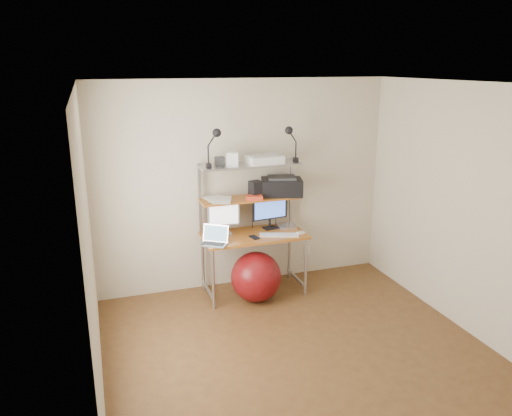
{
  "coord_description": "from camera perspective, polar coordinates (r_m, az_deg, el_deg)",
  "views": [
    {
      "loc": [
        -1.73,
        -3.78,
        2.67
      ],
      "look_at": [
        -0.07,
        1.15,
        1.15
      ],
      "focal_mm": 35.0,
      "sensor_mm": 36.0,
      "label": 1
    }
  ],
  "objects": [
    {
      "name": "wall_outlet",
      "position": [
        6.58,
        5.86,
        -4.9
      ],
      "size": [
        0.08,
        0.01,
        0.12
      ],
      "primitive_type": "cube",
      "color": "white",
      "rests_on": "room"
    },
    {
      "name": "printer",
      "position": [
        5.93,
        2.95,
        2.49
      ],
      "size": [
        0.55,
        0.44,
        0.23
      ],
      "rotation": [
        0.0,
        0.0,
        -0.28
      ],
      "color": "black",
      "rests_on": "mid_shelf"
    },
    {
      "name": "keyboard",
      "position": [
        5.8,
        2.65,
        -3.09
      ],
      "size": [
        0.47,
        0.27,
        0.01
      ],
      "primitive_type": "cube",
      "rotation": [
        0.0,
        0.0,
        -0.33
      ],
      "color": "white",
      "rests_on": "desktop"
    },
    {
      "name": "monitor_black",
      "position": [
        5.98,
        1.59,
        -0.22
      ],
      "size": [
        0.46,
        0.15,
        0.46
      ],
      "rotation": [
        0.0,
        0.0,
        0.12
      ],
      "color": "black",
      "rests_on": "desktop"
    },
    {
      "name": "computer_desk",
      "position": [
        5.82,
        -0.46,
        -0.82
      ],
      "size": [
        1.2,
        0.6,
        1.57
      ],
      "color": "#B46B23",
      "rests_on": "ground"
    },
    {
      "name": "box_grey",
      "position": [
        5.64,
        -4.18,
        5.34
      ],
      "size": [
        0.1,
        0.1,
        0.1
      ],
      "primitive_type": "cube",
      "rotation": [
        0.0,
        0.0,
        -0.02
      ],
      "color": "#2D2E30",
      "rests_on": "top_shelf"
    },
    {
      "name": "red_box",
      "position": [
        5.72,
        -0.2,
        1.19
      ],
      "size": [
        0.21,
        0.16,
        0.05
      ],
      "primitive_type": "cube",
      "rotation": [
        0.0,
        0.0,
        -0.19
      ],
      "color": "red",
      "rests_on": "mid_shelf"
    },
    {
      "name": "box_white",
      "position": [
        5.61,
        -2.7,
        5.59
      ],
      "size": [
        0.16,
        0.15,
        0.15
      ],
      "primitive_type": "cube",
      "rotation": [
        0.0,
        0.0,
        -0.33
      ],
      "color": "white",
      "rests_on": "top_shelf"
    },
    {
      "name": "clip_lamp_right",
      "position": [
        5.78,
        3.95,
        8.19
      ],
      "size": [
        0.17,
        0.09,
        0.42
      ],
      "color": "black",
      "rests_on": "top_shelf"
    },
    {
      "name": "mac_mini",
      "position": [
        6.06,
        3.52,
        -2.1
      ],
      "size": [
        0.24,
        0.24,
        0.04
      ],
      "primitive_type": "cube",
      "rotation": [
        0.0,
        0.0,
        -0.15
      ],
      "color": "silver",
      "rests_on": "desktop"
    },
    {
      "name": "room",
      "position": [
        4.39,
        5.66,
        -2.61
      ],
      "size": [
        3.6,
        3.6,
        3.6
      ],
      "color": "brown",
      "rests_on": "ground"
    },
    {
      "name": "clip_lamp_left",
      "position": [
        5.48,
        -4.71,
        7.83
      ],
      "size": [
        0.17,
        0.1,
        0.43
      ],
      "color": "black",
      "rests_on": "top_shelf"
    },
    {
      "name": "exercise_ball",
      "position": [
        5.8,
        -0.0,
        -7.87
      ],
      "size": [
        0.58,
        0.58,
        0.58
      ],
      "primitive_type": "sphere",
      "color": "maroon",
      "rests_on": "floor"
    },
    {
      "name": "scanner",
      "position": [
        5.76,
        0.97,
        5.61
      ],
      "size": [
        0.42,
        0.29,
        0.11
      ],
      "rotation": [
        0.0,
        0.0,
        0.08
      ],
      "color": "white",
      "rests_on": "top_shelf"
    },
    {
      "name": "monitor_silver",
      "position": [
        5.78,
        -3.72,
        -0.94
      ],
      "size": [
        0.37,
        0.14,
        0.41
      ],
      "rotation": [
        0.0,
        0.0,
        -0.06
      ],
      "color": "#A6A7AB",
      "rests_on": "desktop"
    },
    {
      "name": "paper_stack",
      "position": [
        5.72,
        -4.31,
        0.99
      ],
      "size": [
        0.35,
        0.4,
        0.02
      ],
      "color": "white",
      "rests_on": "mid_shelf"
    },
    {
      "name": "phone",
      "position": [
        5.72,
        -0.19,
        -3.37
      ],
      "size": [
        0.1,
        0.15,
        0.01
      ],
      "primitive_type": "cube",
      "rotation": [
        0.0,
        0.0,
        0.2
      ],
      "color": "black",
      "rests_on": "desktop"
    },
    {
      "name": "laptop",
      "position": [
        5.54,
        -4.76,
        -3.66
      ],
      "size": [
        0.37,
        0.36,
        0.26
      ],
      "rotation": [
        0.0,
        0.0,
        -0.6
      ],
      "color": "silver",
      "rests_on": "desktop"
    },
    {
      "name": "mouse",
      "position": [
        5.86,
        5.1,
        -2.85
      ],
      "size": [
        0.09,
        0.07,
        0.02
      ],
      "primitive_type": "cube",
      "rotation": [
        0.0,
        0.0,
        0.21
      ],
      "color": "white",
      "rests_on": "desktop"
    },
    {
      "name": "nas_cube",
      "position": [
        5.8,
        -0.02,
        2.13
      ],
      "size": [
        0.16,
        0.16,
        0.2
      ],
      "primitive_type": "cube",
      "rotation": [
        0.0,
        0.0,
        0.22
      ],
      "color": "black",
      "rests_on": "mid_shelf"
    }
  ]
}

